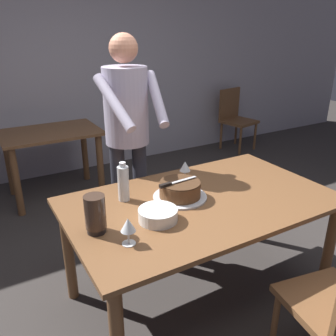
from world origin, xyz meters
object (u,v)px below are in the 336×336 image
(background_table, at_px, (52,146))
(background_chair_1, at_px, (235,117))
(wine_glass_near, at_px, (185,167))
(person_cutting_cake, at_px, (127,127))
(cake_knife, at_px, (171,184))
(main_dining_table, at_px, (201,213))
(cake_on_platter, at_px, (180,190))
(water_bottle, at_px, (123,183))
(hurricane_lamp, at_px, (95,214))
(plate_stack, at_px, (158,215))
(wine_glass_far, at_px, (128,226))

(background_table, relative_size, background_chair_1, 1.11)
(wine_glass_near, height_order, background_chair_1, background_chair_1)
(background_table, distance_m, background_chair_1, 2.80)
(person_cutting_cake, bearing_deg, cake_knife, -90.20)
(main_dining_table, distance_m, cake_on_platter, 0.20)
(cake_on_platter, distance_m, water_bottle, 0.36)
(hurricane_lamp, bearing_deg, main_dining_table, 2.78)
(cake_on_platter, relative_size, background_chair_1, 0.38)
(wine_glass_near, xyz_separation_m, hurricane_lamp, (-0.76, -0.33, 0.00))
(cake_knife, bearing_deg, hurricane_lamp, -167.52)
(cake_on_platter, distance_m, person_cutting_cake, 0.68)
(main_dining_table, relative_size, wine_glass_near, 11.60)
(hurricane_lamp, distance_m, person_cutting_cake, 0.93)
(main_dining_table, xyz_separation_m, plate_stack, (-0.36, -0.09, 0.13))
(wine_glass_far, bearing_deg, background_chair_1, 41.95)
(water_bottle, bearing_deg, hurricane_lamp, -135.37)
(water_bottle, xyz_separation_m, hurricane_lamp, (-0.27, -0.27, -0.01))
(cake_on_platter, relative_size, cake_knife, 1.26)
(wine_glass_far, height_order, water_bottle, water_bottle)
(plate_stack, relative_size, background_table, 0.22)
(background_table, bearing_deg, hurricane_lamp, -96.38)
(water_bottle, relative_size, person_cutting_cake, 0.15)
(main_dining_table, height_order, cake_on_platter, cake_on_platter)
(hurricane_lamp, height_order, background_table, hurricane_lamp)
(hurricane_lamp, xyz_separation_m, background_chair_1, (3.02, 2.44, -0.37))
(wine_glass_near, height_order, wine_glass_far, same)
(wine_glass_near, bearing_deg, main_dining_table, -102.62)
(water_bottle, xyz_separation_m, background_table, (-0.04, 1.86, -0.29))
(wine_glass_far, distance_m, person_cutting_cake, 1.04)
(cake_on_platter, xyz_separation_m, wine_glass_far, (-0.49, -0.30, 0.05))
(main_dining_table, xyz_separation_m, wine_glass_near, (0.07, 0.30, 0.20))
(cake_knife, relative_size, wine_glass_far, 1.88)
(cake_on_platter, xyz_separation_m, water_bottle, (-0.32, 0.15, 0.06))
(hurricane_lamp, bearing_deg, background_chair_1, 38.92)
(cake_on_platter, distance_m, plate_stack, 0.31)
(main_dining_table, relative_size, cake_on_platter, 4.91)
(hurricane_lamp, bearing_deg, cake_knife, 12.48)
(cake_on_platter, relative_size, plate_stack, 1.55)
(main_dining_table, bearing_deg, cake_knife, 155.37)
(wine_glass_near, relative_size, background_chair_1, 0.16)
(background_table, bearing_deg, wine_glass_near, -73.84)
(hurricane_lamp, relative_size, background_table, 0.21)
(cake_knife, relative_size, wine_glass_near, 1.88)
(cake_knife, height_order, background_chair_1, background_chair_1)
(cake_on_platter, xyz_separation_m, cake_knife, (-0.07, -0.01, 0.06))
(water_bottle, distance_m, background_chair_1, 3.53)
(plate_stack, relative_size, person_cutting_cake, 0.13)
(wine_glass_far, bearing_deg, cake_knife, 35.69)
(main_dining_table, xyz_separation_m, water_bottle, (-0.42, 0.24, 0.21))
(cake_on_platter, relative_size, person_cutting_cake, 0.20)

